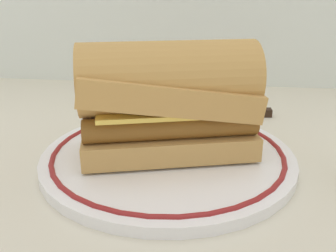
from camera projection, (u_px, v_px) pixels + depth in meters
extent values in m
plane|color=beige|center=(179.00, 166.00, 0.44)|extent=(1.50, 1.50, 0.00)
cylinder|color=white|center=(168.00, 157.00, 0.45)|extent=(0.30, 0.30, 0.01)
torus|color=maroon|center=(168.00, 152.00, 0.45)|extent=(0.27, 0.27, 0.01)
cube|color=tan|center=(168.00, 140.00, 0.44)|extent=(0.21, 0.14, 0.03)
cylinder|color=brown|center=(172.00, 127.00, 0.41)|extent=(0.19, 0.08, 0.03)
cylinder|color=brown|center=(168.00, 119.00, 0.43)|extent=(0.19, 0.08, 0.03)
cylinder|color=brown|center=(165.00, 111.00, 0.46)|extent=(0.19, 0.08, 0.03)
cube|color=#EFC64C|center=(168.00, 106.00, 0.43)|extent=(0.18, 0.13, 0.01)
cube|color=tan|center=(168.00, 91.00, 0.42)|extent=(0.21, 0.14, 0.06)
cylinder|color=tan|center=(168.00, 78.00, 0.41)|extent=(0.21, 0.13, 0.08)
cube|color=silver|center=(208.00, 113.00, 0.61)|extent=(0.09, 0.02, 0.01)
cube|color=black|center=(254.00, 112.00, 0.60)|extent=(0.06, 0.02, 0.01)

